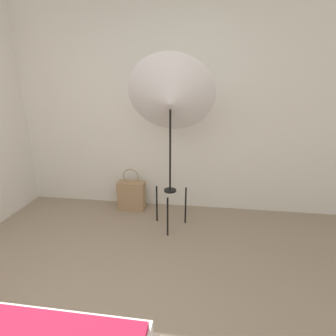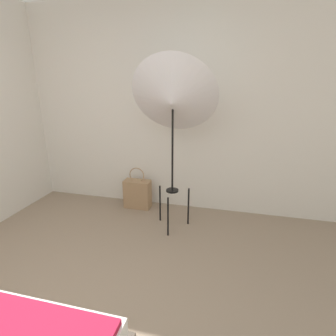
{
  "view_description": "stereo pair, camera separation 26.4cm",
  "coord_description": "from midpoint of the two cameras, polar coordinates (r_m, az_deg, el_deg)",
  "views": [
    {
      "loc": [
        0.82,
        -0.92,
        1.63
      ],
      "look_at": [
        0.47,
        1.57,
        0.81
      ],
      "focal_mm": 28.0,
      "sensor_mm": 36.0,
      "label": 1
    },
    {
      "loc": [
        1.08,
        -0.87,
        1.63
      ],
      "look_at": [
        0.47,
        1.57,
        0.81
      ],
      "focal_mm": 28.0,
      "sensor_mm": 36.0,
      "label": 2
    }
  ],
  "objects": [
    {
      "name": "photo_umbrella",
      "position": [
        2.75,
        -2.33,
        14.52
      ],
      "size": [
        0.92,
        0.62,
        1.91
      ],
      "color": "black",
      "rests_on": "ground_plane"
    },
    {
      "name": "wall_back",
      "position": [
        3.45,
        -8.26,
        12.47
      ],
      "size": [
        8.0,
        0.05,
        2.6
      ],
      "color": "silver",
      "rests_on": "ground_plane"
    },
    {
      "name": "tote_bag",
      "position": [
        3.56,
        -10.09,
        -5.85
      ],
      "size": [
        0.35,
        0.17,
        0.57
      ],
      "color": "#9E7A56",
      "rests_on": "ground_plane"
    }
  ]
}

